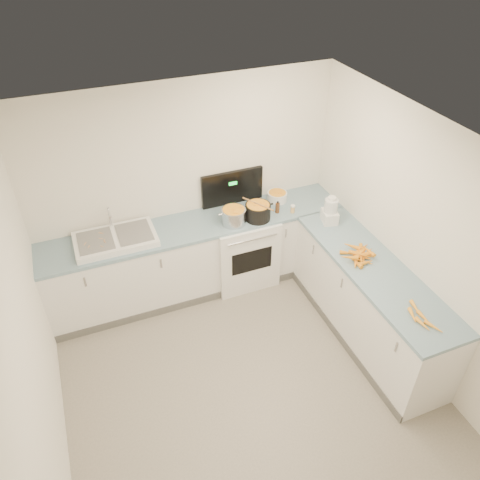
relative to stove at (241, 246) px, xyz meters
name	(u,v)px	position (x,y,z in m)	size (l,w,h in m)	color
floor	(253,394)	(-0.55, -1.69, -0.47)	(3.50, 4.00, 0.00)	gray
ceiling	(260,168)	(-0.55, -1.69, 2.03)	(3.50, 4.00, 0.00)	white
wall_back	(186,188)	(-0.55, 0.31, 0.78)	(3.50, 2.50, 0.00)	white
wall_left	(31,367)	(-2.30, -1.69, 0.78)	(4.00, 2.50, 0.00)	white
wall_right	(427,254)	(1.20, -1.69, 0.78)	(4.00, 2.50, 0.00)	white
counter_back	(198,256)	(-0.55, 0.01, 0.00)	(3.50, 0.62, 0.94)	white
counter_right	(368,301)	(0.90, -1.39, 0.00)	(0.62, 2.20, 0.94)	white
stove	(241,246)	(0.00, 0.00, 0.00)	(0.76, 0.65, 1.36)	white
sink	(115,239)	(-1.45, 0.02, 0.50)	(0.86, 0.52, 0.31)	white
steel_pot	(234,217)	(-0.14, -0.12, 0.55)	(0.28, 0.28, 0.20)	silver
black_pot	(258,212)	(0.15, -0.14, 0.55)	(0.29, 0.29, 0.21)	black
wooden_spoon	(258,204)	(0.15, -0.14, 0.66)	(0.02, 0.02, 0.43)	#AD7A47
mixing_bowl	(277,197)	(0.52, 0.13, 0.52)	(0.24, 0.24, 0.11)	white
extract_bottle	(277,208)	(0.41, -0.11, 0.53)	(0.05, 0.05, 0.13)	#593319
spice_jar	(293,210)	(0.58, -0.18, 0.51)	(0.05, 0.05, 0.08)	#E5B266
food_processor	(330,211)	(0.88, -0.50, 0.61)	(0.20, 0.23, 0.33)	white
carrot_pile	(360,256)	(0.83, -1.20, 0.50)	(0.43, 0.39, 0.09)	orange
peeled_carrots	(421,318)	(0.85, -2.13, 0.49)	(0.17, 0.42, 0.04)	#FFA026
peelings	(99,241)	(-1.62, 0.00, 0.54)	(0.24, 0.28, 0.01)	tan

